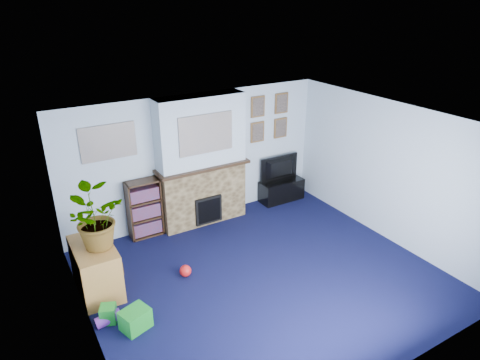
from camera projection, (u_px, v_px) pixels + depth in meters
floor at (263, 277)px, 6.53m from camera, size 5.00×4.50×0.01m
ceiling at (268, 125)px, 5.56m from camera, size 5.00×4.50×0.01m
wall_back at (197, 158)px, 7.82m from camera, size 5.00×0.04×2.40m
wall_front at (391, 295)px, 4.27m from camera, size 5.00×0.04×2.40m
wall_left at (83, 258)px, 4.88m from camera, size 0.04×4.50×2.40m
wall_right at (388, 172)px, 7.22m from camera, size 0.04×4.50×2.40m
chimney_breast at (202, 163)px, 7.66m from camera, size 1.72×0.50×2.40m
collage_main at (206, 134)px, 7.26m from camera, size 1.00×0.03×0.68m
collage_left at (108, 142)px, 6.85m from camera, size 0.90×0.03×0.58m
portrait_tl at (258, 107)px, 8.09m from camera, size 0.30×0.03×0.40m
portrait_tr at (281, 103)px, 8.35m from camera, size 0.30×0.03×0.40m
portrait_bl at (257, 132)px, 8.29m from camera, size 0.30×0.03×0.40m
portrait_br at (280, 128)px, 8.55m from camera, size 0.30×0.03×0.40m
tv_stand at (281, 190)px, 8.87m from camera, size 0.92×0.39×0.44m
television at (282, 169)px, 8.70m from camera, size 0.88×0.12×0.51m
bookshelf at (144, 210)px, 7.46m from camera, size 0.58×0.28×1.05m
sideboard at (96, 270)px, 6.09m from camera, size 0.54×0.96×0.75m
potted_plant at (92, 220)px, 5.74m from camera, size 1.02×1.02×0.86m
mantel_clock at (202, 162)px, 7.61m from camera, size 0.10×0.06×0.14m
mantel_candle at (221, 157)px, 7.78m from camera, size 0.05×0.05×0.15m
mantel_teddy at (172, 168)px, 7.34m from camera, size 0.14×0.14×0.14m
mantel_can at (238, 155)px, 7.95m from camera, size 0.06×0.06×0.13m
green_crate at (135, 319)px, 5.47m from camera, size 0.42×0.37×0.28m
toy_ball at (185, 271)px, 6.51m from camera, size 0.18×0.18×0.18m
toy_block at (109, 315)px, 5.60m from camera, size 0.26×0.26×0.24m
toy_tube at (108, 319)px, 5.58m from camera, size 0.34×0.15×0.20m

